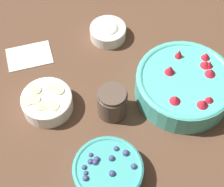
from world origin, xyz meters
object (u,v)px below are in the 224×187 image
bowl_strawberries (184,84)px  jar_chocolate (112,103)px  bowl_bananas (47,101)px  bowl_cream (108,31)px  bowl_blueberries (108,171)px

bowl_strawberries → jar_chocolate: (-0.18, 0.09, -0.01)m
bowl_bananas → bowl_cream: same height
bowl_strawberries → bowl_bananas: 0.37m
bowl_cream → bowl_blueberries: bearing=-131.3°
bowl_strawberries → jar_chocolate: 0.20m
bowl_blueberries → bowl_bananas: size_ratio=1.23×
bowl_cream → bowl_strawberries: bearing=-87.5°
bowl_blueberries → jar_chocolate: bearing=45.2°
bowl_strawberries → bowl_bananas: size_ratio=1.94×
bowl_cream → jar_chocolate: jar_chocolate is taller
bowl_bananas → jar_chocolate: 0.17m
bowl_blueberries → bowl_cream: bowl_blueberries is taller
bowl_strawberries → bowl_cream: bowl_strawberries is taller
jar_chocolate → bowl_strawberries: bearing=-25.1°
bowl_strawberries → bowl_cream: 0.30m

